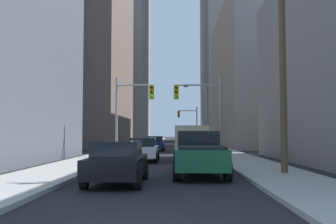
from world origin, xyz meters
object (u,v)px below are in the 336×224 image
(pickup_truck_green, at_px, (199,154))
(traffic_signal_near_right, at_px, (200,103))
(sedan_navy, at_px, (155,143))
(traffic_signal_far_right, at_px, (189,119))
(cargo_van_beige, at_px, (190,141))
(sedan_red, at_px, (183,141))
(traffic_signal_near_left, at_px, (133,104))
(sedan_black, at_px, (118,162))
(sedan_grey, at_px, (187,144))
(sedan_white, at_px, (143,149))

(pickup_truck_green, xyz_separation_m, traffic_signal_near_right, (0.80, 11.79, 3.10))
(sedan_navy, height_order, traffic_signal_far_right, traffic_signal_far_right)
(cargo_van_beige, relative_size, traffic_signal_far_right, 0.87)
(sedan_red, relative_size, traffic_signal_near_left, 0.70)
(cargo_van_beige, height_order, traffic_signal_far_right, traffic_signal_far_right)
(sedan_red, bearing_deg, cargo_van_beige, -90.12)
(traffic_signal_near_left, bearing_deg, traffic_signal_far_right, 80.70)
(sedan_red, bearing_deg, traffic_signal_near_right, -88.23)
(sedan_black, xyz_separation_m, sedan_navy, (-0.11, 25.72, 0.00))
(sedan_navy, distance_m, traffic_signal_near_right, 12.34)
(sedan_red, distance_m, traffic_signal_near_left, 26.20)
(pickup_truck_green, distance_m, traffic_signal_far_right, 43.63)
(sedan_black, bearing_deg, pickup_truck_green, 41.52)
(traffic_signal_near_right, bearing_deg, cargo_van_beige, -103.20)
(traffic_signal_far_right, bearing_deg, sedan_grey, -92.19)
(sedan_navy, height_order, traffic_signal_near_right, traffic_signal_near_right)
(cargo_van_beige, bearing_deg, traffic_signal_far_right, 88.32)
(cargo_van_beige, xyz_separation_m, sedan_grey, (0.12, 11.58, -0.52))
(sedan_navy, height_order, traffic_signal_near_left, traffic_signal_near_left)
(sedan_white, distance_m, sedan_grey, 12.21)
(sedan_white, bearing_deg, traffic_signal_near_left, 106.32)
(sedan_white, height_order, sedan_red, same)
(cargo_van_beige, xyz_separation_m, sedan_black, (-3.01, -10.86, -0.52))
(sedan_grey, bearing_deg, sedan_navy, 134.72)
(sedan_grey, bearing_deg, sedan_red, 90.20)
(sedan_navy, xyz_separation_m, traffic_signal_near_left, (-1.04, -11.21, 3.23))
(sedan_white, bearing_deg, sedan_navy, 90.35)
(pickup_truck_green, height_order, sedan_white, pickup_truck_green)
(traffic_signal_near_right, height_order, traffic_signal_far_right, same)
(sedan_white, relative_size, sedan_navy, 0.99)
(pickup_truck_green, distance_m, sedan_white, 8.52)
(sedan_white, bearing_deg, pickup_truck_green, -68.74)
(sedan_black, relative_size, traffic_signal_near_left, 0.70)
(sedan_white, distance_m, sedan_red, 29.67)
(traffic_signal_far_right, bearing_deg, sedan_red, -99.14)
(sedan_black, height_order, sedan_navy, same)
(sedan_black, xyz_separation_m, traffic_signal_near_right, (3.86, 14.50, 3.26))
(sedan_grey, relative_size, sedan_navy, 0.99)
(cargo_van_beige, bearing_deg, sedan_black, -105.48)
(pickup_truck_green, bearing_deg, traffic_signal_far_right, 88.71)
(cargo_van_beige, xyz_separation_m, traffic_signal_far_right, (1.04, 35.36, 2.72))
(cargo_van_beige, bearing_deg, sedan_navy, 101.87)
(traffic_signal_near_left, bearing_deg, sedan_grey, 61.63)
(sedan_red, height_order, traffic_signal_near_left, traffic_signal_near_left)
(sedan_grey, xyz_separation_m, traffic_signal_near_right, (0.73, -7.93, 3.26))
(sedan_white, xyz_separation_m, sedan_navy, (-0.09, 15.07, 0.00))
(pickup_truck_green, distance_m, sedan_grey, 19.73)
(sedan_grey, bearing_deg, pickup_truck_green, -90.20)
(sedan_black, relative_size, sedan_red, 1.00)
(sedan_navy, bearing_deg, sedan_red, 77.57)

